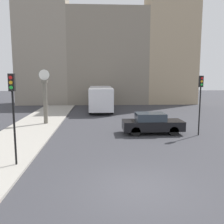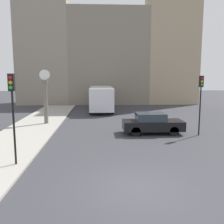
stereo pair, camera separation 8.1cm
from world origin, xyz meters
The scene contains 8 objects.
ground_plane centered at (0.00, 0.00, 0.00)m, with size 120.00×120.00×0.00m, color #38383D.
sidewalk_corner centered at (-6.54, 11.66, 0.06)m, with size 3.89×27.32×0.11m, color #A39E93.
building_row centered at (0.33, 28.55, 8.45)m, with size 25.61×5.00×19.88m.
sedan_car centered at (2.40, 8.63, 0.74)m, with size 4.23×1.74×1.47m.
bus_distant centered at (-1.10, 20.27, 1.58)m, with size 2.57×7.79×2.76m.
traffic_light_near centered at (-5.12, 2.49, 3.01)m, with size 0.26×0.24×4.06m.
traffic_light_far centered at (5.51, 7.95, 2.91)m, with size 0.26×0.24×4.08m.
street_clock centered at (-5.80, 12.34, 2.32)m, with size 0.94×0.44×4.51m.
Camera 1 is at (-1.40, -8.54, 4.09)m, focal length 40.00 mm.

